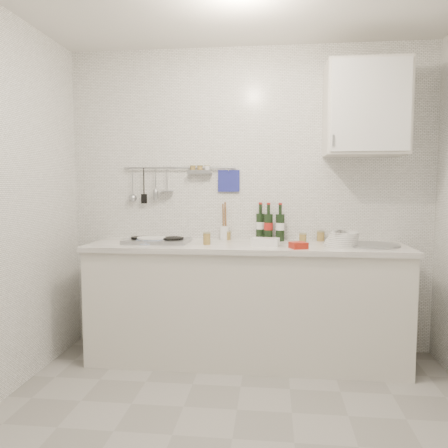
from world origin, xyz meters
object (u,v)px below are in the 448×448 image
at_px(wall_cabinet, 366,109).
at_px(wine_bottles, 270,222).
at_px(utensil_crock, 224,231).
at_px(plate_stack_sink, 342,239).
at_px(plate_stack_hob, 150,240).

height_order(wall_cabinet, wine_bottles, wall_cabinet).
relative_size(wine_bottles, utensil_crock, 0.98).
relative_size(plate_stack_sink, utensil_crock, 0.86).
height_order(plate_stack_sink, wine_bottles, wine_bottles).
height_order(wall_cabinet, plate_stack_sink, wall_cabinet).
relative_size(plate_stack_hob, wine_bottles, 0.80).
relative_size(plate_stack_hob, utensil_crock, 0.78).
bearing_deg(utensil_crock, wall_cabinet, -6.71).
bearing_deg(wine_bottles, utensil_crock, 177.86).
bearing_deg(plate_stack_sink, wine_bottles, 156.03).
height_order(plate_stack_sink, utensil_crock, utensil_crock).
bearing_deg(wall_cabinet, utensil_crock, 173.29).
bearing_deg(wine_bottles, plate_stack_sink, -23.97).
bearing_deg(plate_stack_hob, wine_bottles, 16.59).
xyz_separation_m(wall_cabinet, wine_bottles, (-0.72, 0.11, -0.87)).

